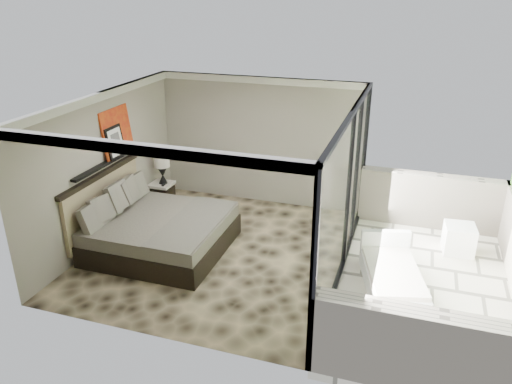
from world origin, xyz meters
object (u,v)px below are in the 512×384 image
(bed, at_px, (156,230))
(table_lamp, at_px, (162,166))
(nightstand, at_px, (162,195))
(lounger, at_px, (392,276))
(ottoman, at_px, (459,239))

(bed, bearing_deg, table_lamp, 113.88)
(nightstand, bearing_deg, bed, -56.90)
(bed, bearing_deg, lounger, 0.42)
(nightstand, height_order, ottoman, ottoman)
(nightstand, distance_m, lounger, 5.39)
(lounger, bearing_deg, nightstand, 145.82)
(bed, bearing_deg, ottoman, 16.80)
(table_lamp, xyz_separation_m, ottoman, (6.12, -0.21, -0.65))
(table_lamp, bearing_deg, bed, -66.12)
(ottoman, xyz_separation_m, lounger, (-1.07, -1.57, -0.06))
(table_lamp, height_order, ottoman, table_lamp)
(bed, xyz_separation_m, table_lamp, (-0.80, 1.81, 0.53))
(bed, bearing_deg, nightstand, 115.08)
(table_lamp, relative_size, ottoman, 1.17)
(bed, height_order, ottoman, bed)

